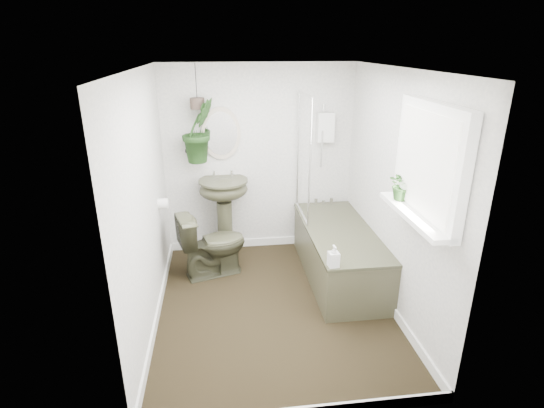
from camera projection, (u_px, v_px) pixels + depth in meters
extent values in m
cube|color=black|center=(274.00, 307.00, 4.31)|extent=(2.30, 2.80, 0.02)
cube|color=white|center=(274.00, 67.00, 3.48)|extent=(2.30, 2.80, 0.02)
cube|color=white|center=(259.00, 160.00, 5.20)|extent=(2.30, 0.02, 2.30)
cube|color=white|center=(304.00, 279.00, 2.59)|extent=(2.30, 0.02, 2.30)
cube|color=white|center=(145.00, 205.00, 3.76)|extent=(0.02, 2.80, 2.30)
cube|color=white|center=(395.00, 194.00, 4.03)|extent=(0.02, 2.80, 2.30)
cube|color=white|center=(274.00, 302.00, 4.28)|extent=(2.30, 2.80, 0.10)
cube|color=white|center=(326.00, 127.00, 5.09)|extent=(0.20, 0.10, 0.35)
ellipsoid|color=#C3B29E|center=(221.00, 134.00, 4.99)|extent=(0.46, 0.03, 0.62)
cylinder|color=black|center=(187.00, 143.00, 4.97)|extent=(0.04, 0.04, 0.22)
cylinder|color=white|center=(163.00, 204.00, 4.50)|extent=(0.11, 0.11, 0.11)
cube|color=white|center=(429.00, 163.00, 3.20)|extent=(0.08, 1.00, 0.90)
cube|color=white|center=(414.00, 215.00, 3.34)|extent=(0.18, 1.00, 0.04)
cube|color=white|center=(424.00, 163.00, 3.19)|extent=(0.01, 0.86, 0.76)
imported|color=#3A3B29|center=(213.00, 244.00, 4.78)|extent=(0.83, 0.62, 0.75)
imported|color=black|center=(403.00, 185.00, 3.56)|extent=(0.29, 0.27, 0.27)
imported|color=black|center=(199.00, 131.00, 4.82)|extent=(0.51, 0.50, 0.73)
imported|color=black|center=(334.00, 256.00, 3.85)|extent=(0.10, 0.10, 0.21)
cylinder|color=#46362E|center=(197.00, 103.00, 4.72)|extent=(0.16, 0.16, 0.12)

